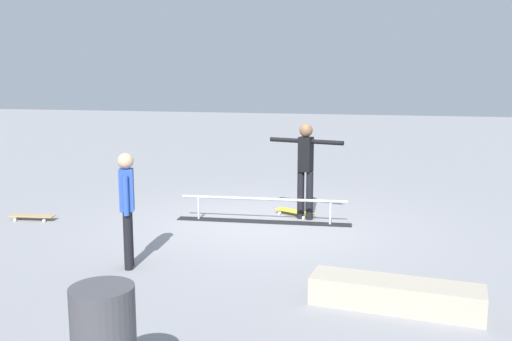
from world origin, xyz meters
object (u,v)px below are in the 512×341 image
Objects in this scene: skate_ledge at (396,295)px; skateboard_main at (295,212)px; bystander_blue_shirt at (127,204)px; skater_main at (306,164)px; grind_rail at (263,211)px; loose_skateboard_natural at (32,216)px.

skateboard_main is at bearing -64.53° from skate_ledge.
bystander_blue_shirt is (3.47, -0.50, 0.72)m from skate_ledge.
skater_main reaches higher than skate_ledge.
loose_skateboard_natural is at bearing 7.60° from grind_rail.
skater_main is 0.97m from skateboard_main.
grind_rail is at bearing -54.92° from skate_ledge.
skater_main reaches higher than grind_rail.
bystander_blue_shirt is (1.83, 3.20, -0.12)m from skater_main.
skater_main reaches higher than bystander_blue_shirt.
skateboard_main is at bearing 151.04° from skater_main.
skate_ledge is at bearing -38.97° from skateboard_main.
skate_ledge is 4.31m from skateboard_main.
grind_rail is 1.80× the size of skater_main.
bystander_blue_shirt reaches higher than skateboard_main.
bystander_blue_shirt is at bearing -8.18° from skate_ledge.
loose_skateboard_natural is (2.86, -1.88, -0.80)m from bystander_blue_shirt.
grind_rail is at bearing -135.86° from skater_main.
skateboard_main is (0.21, -0.19, -0.92)m from skater_main.
skate_ledge is 4.13m from skater_main.
skateboard_main and loose_skateboard_natural have the same top height.
bystander_blue_shirt reaches higher than loose_skateboard_natural.
grind_rail is 3.10m from bystander_blue_shirt.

